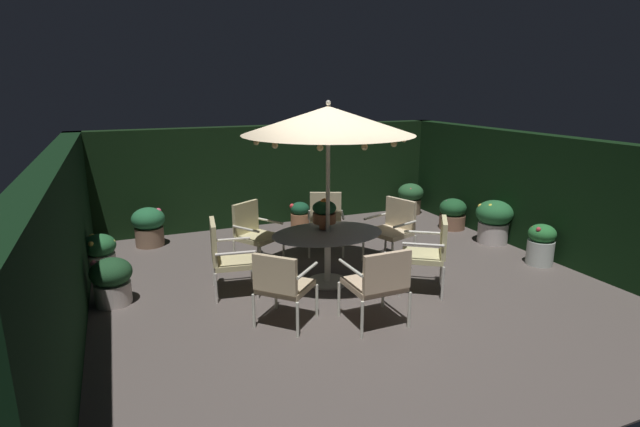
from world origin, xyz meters
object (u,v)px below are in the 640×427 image
object	(u,v)px
potted_plant_left_near	(112,280)
potted_plant_back_left	(100,255)
centerpiece_planter	(324,212)
potted_plant_right_far	(410,197)
patio_chair_east	(253,230)
potted_plant_front_corner	(494,220)
patio_dining_table	(328,242)
patio_chair_southeast	(225,253)
patio_chair_west	(430,249)
patio_umbrella	(328,121)
patio_chair_southwest	(378,280)
patio_chair_south	(282,283)
potted_plant_right_near	(300,214)
patio_chair_north	(394,226)
potted_plant_left_far	(149,225)
potted_plant_back_right	(453,213)
patio_chair_northeast	(326,219)
potted_plant_back_center	(541,244)

from	to	relation	value
potted_plant_left_near	potted_plant_back_left	size ratio (longest dim) A/B	0.92
centerpiece_planter	potted_plant_right_far	world-z (taller)	centerpiece_planter
patio_chair_east	potted_plant_front_corner	size ratio (longest dim) A/B	1.26
potted_plant_back_left	potted_plant_front_corner	bearing A→B (deg)	-7.84
potted_plant_front_corner	patio_dining_table	bearing A→B (deg)	-170.91
patio_chair_southeast	patio_chair_west	size ratio (longest dim) A/B	1.00
patio_umbrella	potted_plant_right_far	xyz separation A→B (m)	(3.22, 2.87, -1.92)
potted_plant_front_corner	patio_chair_southwest	bearing A→B (deg)	-150.31
potted_plant_front_corner	potted_plant_back_left	distance (m)	6.48
patio_chair_south	potted_plant_right_near	world-z (taller)	patio_chair_south
patio_chair_southwest	potted_plant_right_near	bearing A→B (deg)	81.75
patio_chair_north	potted_plant_back_left	size ratio (longest dim) A/B	1.50
patio_chair_south	potted_plant_left_far	world-z (taller)	patio_chair_south
centerpiece_planter	potted_plant_right_near	world-z (taller)	centerpiece_planter
patio_dining_table	potted_plant_back_right	distance (m)	3.69
potted_plant_left_far	patio_chair_north	bearing A→B (deg)	-32.98
patio_chair_north	patio_chair_northeast	world-z (taller)	patio_chair_north
patio_chair_north	potted_plant_back_right	size ratio (longest dim) A/B	1.66
potted_plant_back_right	patio_chair_east	bearing A→B (deg)	-174.90
patio_chair_northeast	patio_chair_southwest	bearing A→B (deg)	-100.63
potted_plant_left_far	potted_plant_back_center	bearing A→B (deg)	-30.86
patio_chair_south	potted_plant_back_left	bearing A→B (deg)	129.20
patio_umbrella	potted_plant_right_far	bearing A→B (deg)	41.74
patio_chair_north	patio_chair_southwest	xyz separation A→B (m)	(-1.31, -1.84, -0.02)
patio_umbrella	patio_chair_southwest	size ratio (longest dim) A/B	2.65
potted_plant_back_left	centerpiece_planter	bearing A→B (deg)	-22.80
patio_chair_south	patio_chair_southwest	size ratio (longest dim) A/B	0.95
patio_chair_northeast	patio_chair_west	distance (m)	2.18
patio_chair_southwest	centerpiece_planter	bearing A→B (deg)	89.95
patio_chair_south	potted_plant_right_far	bearing A→B (deg)	42.36
patio_dining_table	potted_plant_left_far	xyz separation A→B (m)	(-2.21, 2.73, -0.24)
potted_plant_front_corner	patio_chair_north	bearing A→B (deg)	-176.98
centerpiece_planter	potted_plant_back_right	size ratio (longest dim) A/B	0.75
patio_chair_north	potted_plant_right_far	world-z (taller)	patio_chair_north
patio_chair_south	potted_plant_left_near	distance (m)	2.31
patio_umbrella	patio_chair_east	size ratio (longest dim) A/B	2.64
patio_chair_northeast	potted_plant_right_near	xyz separation A→B (m)	(0.11, 1.54, -0.30)
patio_chair_southeast	potted_plant_right_far	bearing A→B (deg)	30.09
patio_chair_northeast	patio_chair_southwest	distance (m)	2.75
potted_plant_back_right	patio_chair_northeast	bearing A→B (deg)	-174.82
patio_dining_table	potted_plant_front_corner	world-z (taller)	potted_plant_front_corner
patio_chair_west	potted_plant_left_near	xyz separation A→B (m)	(-3.98, 1.23, -0.27)
potted_plant_back_center	potted_plant_left_near	bearing A→B (deg)	170.49
patio_chair_southwest	patio_chair_north	bearing A→B (deg)	54.67
patio_chair_northeast	potted_plant_front_corner	size ratio (longest dim) A/B	1.27
patio_chair_west	potted_plant_back_right	world-z (taller)	patio_chair_west
patio_chair_southwest	potted_plant_back_left	size ratio (longest dim) A/B	1.45
patio_umbrella	patio_chair_south	size ratio (longest dim) A/B	2.79
patio_chair_southwest	potted_plant_back_center	bearing A→B (deg)	13.52
patio_dining_table	patio_chair_southwest	bearing A→B (deg)	-89.03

